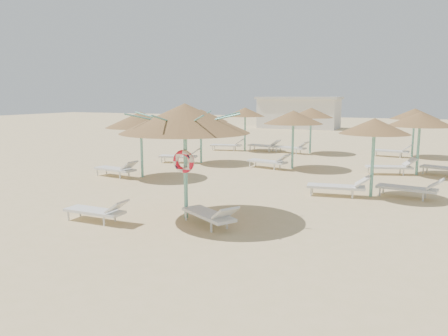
% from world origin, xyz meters
% --- Properties ---
extents(ground, '(120.00, 120.00, 0.00)m').
position_xyz_m(ground, '(0.00, 0.00, 0.00)').
color(ground, '#D9B884').
rests_on(ground, ground).
extents(main_palapa, '(3.53, 3.53, 3.16)m').
position_xyz_m(main_palapa, '(-0.17, 0.25, 2.76)').
color(main_palapa, '#6BBAA9').
rests_on(main_palapa, ground).
extents(lounger_main_a, '(1.85, 0.57, 0.67)m').
position_xyz_m(lounger_main_a, '(-2.12, -1.09, 0.32)').
color(lounger_main_a, silver).
rests_on(lounger_main_a, ground).
extents(lounger_main_b, '(1.95, 1.50, 0.70)m').
position_xyz_m(lounger_main_b, '(0.84, -0.25, 0.33)').
color(lounger_main_b, silver).
rests_on(lounger_main_b, ground).
extents(palapa_field, '(14.79, 13.93, 2.72)m').
position_xyz_m(palapa_field, '(-0.01, 10.48, 2.30)').
color(palapa_field, '#6BBAA9').
rests_on(palapa_field, ground).
extents(service_hut, '(8.40, 4.40, 3.25)m').
position_xyz_m(service_hut, '(-6.00, 35.00, 1.64)').
color(service_hut, silver).
rests_on(service_hut, ground).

